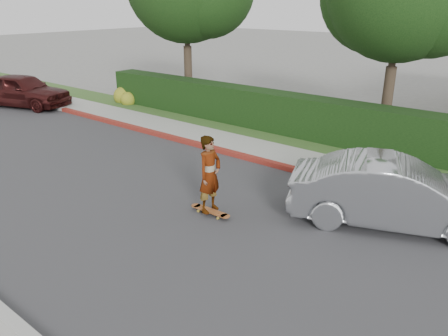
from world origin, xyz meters
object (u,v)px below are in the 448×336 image
at_px(skateboarder, 210,174).
at_px(car_maroon, 23,90).
at_px(skateboard, 210,211).
at_px(car_silver, 395,194).

height_order(skateboarder, car_maroon, skateboarder).
distance_m(skateboarder, car_maroon, 14.15).
bearing_deg(skateboard, car_silver, 31.55).
relative_size(skateboarder, car_silver, 0.40).
xyz_separation_m(skateboard, car_maroon, (-13.84, 2.92, 0.66)).
distance_m(skateboard, car_maroon, 14.16).
distance_m(skateboard, skateboarder, 0.90).
xyz_separation_m(skateboarder, car_maroon, (-13.84, 2.92, -0.24)).
bearing_deg(skateboard, skateboarder, 0.00).
height_order(car_silver, car_maroon, car_maroon).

